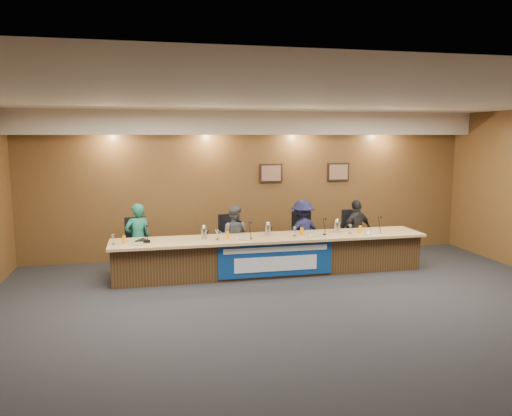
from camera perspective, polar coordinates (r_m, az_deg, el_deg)
The scene contains 39 objects.
floor at distance 7.71m, azimuth 6.13°, elevation -12.19°, with size 10.00×10.00×0.00m, color black.
ceiling at distance 7.24m, azimuth 6.54°, elevation 12.26°, with size 10.00×8.00×0.04m, color silver.
wall_back at distance 11.14m, azimuth -0.32°, elevation 2.70°, with size 10.00×0.04×3.20m, color brown.
soffit at distance 10.84m, azimuth -0.04°, elevation 9.69°, with size 10.00×0.50×0.50m, color beige.
dais_body at distance 9.81m, azimuth 1.67°, elevation -5.50°, with size 6.00×0.80×0.70m, color #442D17.
dais_top at distance 9.68m, azimuth 1.75°, elevation -3.41°, with size 6.10×0.95×0.05m, color tan.
banner at distance 9.41m, azimuth 2.29°, elevation -5.91°, with size 2.20×0.02×0.65m, color navy.
banner_text_upper at distance 9.36m, azimuth 2.32°, elevation -4.74°, with size 2.00×0.01×0.10m, color silver.
banner_text_lower at distance 9.42m, azimuth 2.31°, elevation -6.40°, with size 1.60×0.01×0.28m, color silver.
wall_photo_left at distance 11.18m, azimuth 1.72°, elevation 4.01°, with size 0.52×0.04×0.42m, color black.
wall_photo_right at distance 11.67m, azimuth 9.38°, elevation 4.08°, with size 0.52×0.04×0.42m, color black.
panelist_a at distance 10.00m, azimuth -13.34°, elevation -3.43°, with size 0.51×0.33×1.39m, color #155947.
panelist_b at distance 10.16m, azimuth -2.56°, elevation -3.29°, with size 0.63×0.49×1.30m, color #47484C.
panelist_c at distance 10.50m, azimuth 5.32°, elevation -2.77°, with size 0.88×0.50×1.36m, color #121433.
panelist_d at distance 10.93m, azimuth 11.41°, elevation -2.54°, with size 0.78×0.32×1.33m, color black.
office_chair_a at distance 10.15m, azimuth -13.30°, elevation -4.50°, with size 0.48×0.48×0.08m, color black.
office_chair_b at distance 10.29m, azimuth -2.65°, elevation -4.10°, with size 0.48×0.48×0.08m, color black.
office_chair_c at distance 10.63m, azimuth 5.14°, elevation -3.72°, with size 0.48×0.48×0.08m, color black.
office_chair_d at distance 11.05m, azimuth 11.17°, elevation -3.38°, with size 0.48×0.48×0.08m, color black.
nameplate_a at distance 9.10m, azimuth -13.54°, elevation -3.96°, with size 0.24×0.06×0.09m, color white.
microphone_a at distance 9.32m, azimuth -12.31°, elevation -3.85°, with size 0.07×0.07×0.02m, color black.
juice_glass_a at distance 9.31m, azimuth -14.85°, elevation -3.54°, with size 0.06×0.06×0.15m, color #FF9003.
water_glass_a at distance 9.32m, azimuth -16.02°, elevation -3.47°, with size 0.08×0.08×0.18m, color silver.
nameplate_b at distance 9.28m, azimuth -1.42°, elevation -3.49°, with size 0.24×0.06×0.09m, color white.
microphone_b at distance 9.44m, azimuth -0.72°, elevation -3.49°, with size 0.07×0.07×0.02m, color black.
juice_glass_b at distance 9.41m, azimuth -3.27°, elevation -3.14°, with size 0.06×0.06×0.15m, color #FF9003.
water_glass_b at distance 9.41m, azimuth -4.46°, elevation -3.06°, with size 0.08×0.08×0.18m, color silver.
nameplate_c at distance 9.64m, azimuth 6.95°, elevation -3.10°, with size 0.24×0.06×0.09m, color white.
microphone_c at distance 9.92m, azimuth 7.74°, elevation -2.99°, with size 0.07×0.07×0.02m, color black.
juice_glass_c at distance 9.81m, azimuth 5.26°, elevation -2.69°, with size 0.06×0.06×0.15m, color #FF9003.
water_glass_c at distance 9.71m, azimuth 4.43°, elevation -2.70°, with size 0.08×0.08×0.18m, color silver.
nameplate_d at distance 10.12m, azimuth 13.36°, elevation -2.71°, with size 0.24×0.06×0.09m, color white.
microphone_d at distance 10.34m, azimuth 13.79°, elevation -2.69°, with size 0.07×0.07×0.02m, color black.
juice_glass_d at distance 10.20m, azimuth 11.81°, elevation -2.40°, with size 0.06×0.06×0.15m, color #FF9003.
water_glass_d at distance 10.12m, azimuth 10.70°, elevation -2.37°, with size 0.08×0.08×0.18m, color silver.
carafe_left at distance 9.45m, azimuth -5.97°, elevation -2.92°, with size 0.11×0.11×0.22m, color silver.
carafe_mid at distance 9.70m, azimuth 1.35°, elevation -2.56°, with size 0.11×0.11×0.22m, color silver.
carafe_right at distance 10.18m, azimuth 9.21°, elevation -2.17°, with size 0.13×0.13×0.22m, color silver.
speakerphone at distance 9.39m, azimuth -12.83°, elevation -3.68°, with size 0.32×0.32×0.05m, color black.
Camera 1 is at (-2.34, -6.83, 2.71)m, focal length 35.00 mm.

